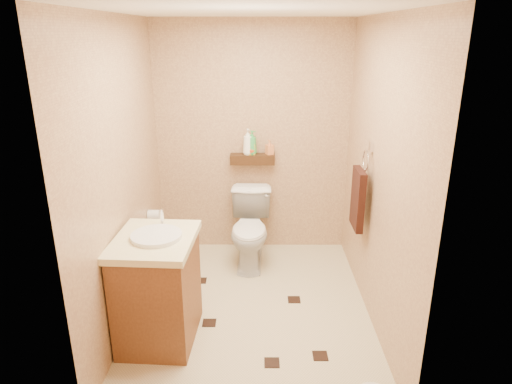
{
  "coord_description": "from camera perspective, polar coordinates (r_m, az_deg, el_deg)",
  "views": [
    {
      "loc": [
        0.06,
        -3.39,
        2.27
      ],
      "look_at": [
        0.04,
        0.25,
        0.98
      ],
      "focal_mm": 32.0,
      "sensor_mm": 36.0,
      "label": 1
    }
  ],
  "objects": [
    {
      "name": "ground",
      "position": [
        4.08,
        -0.61,
        -14.32
      ],
      "size": [
        2.5,
        2.5,
        0.0
      ],
      "primitive_type": "plane",
      "color": "beige",
      "rests_on": "ground"
    },
    {
      "name": "wall_back",
      "position": [
        4.76,
        -0.45,
        6.49
      ],
      "size": [
        2.0,
        0.04,
        2.4
      ],
      "primitive_type": "cube",
      "color": "tan",
      "rests_on": "ground"
    },
    {
      "name": "wall_front",
      "position": [
        2.4,
        -1.15,
        -7.08
      ],
      "size": [
        2.0,
        0.04,
        2.4
      ],
      "primitive_type": "cube",
      "color": "tan",
      "rests_on": "ground"
    },
    {
      "name": "wall_left",
      "position": [
        3.71,
        -16.33,
        1.9
      ],
      "size": [
        0.04,
        2.5,
        2.4
      ],
      "primitive_type": "cube",
      "color": "tan",
      "rests_on": "ground"
    },
    {
      "name": "wall_right",
      "position": [
        3.68,
        15.09,
        1.87
      ],
      "size": [
        0.04,
        2.5,
        2.4
      ],
      "primitive_type": "cube",
      "color": "tan",
      "rests_on": "ground"
    },
    {
      "name": "ceiling",
      "position": [
        3.39,
        -0.77,
        21.66
      ],
      "size": [
        2.0,
        2.5,
        0.02
      ],
      "primitive_type": "cube",
      "color": "white",
      "rests_on": "wall_back"
    },
    {
      "name": "wall_shelf",
      "position": [
        4.73,
        -0.45,
        4.14
      ],
      "size": [
        0.46,
        0.14,
        0.1
      ],
      "primitive_type": "cube",
      "color": "#3C2110",
      "rests_on": "wall_back"
    },
    {
      "name": "floor_accents",
      "position": [
        4.03,
        -0.0,
        -14.72
      ],
      "size": [
        1.12,
        1.41,
        0.01
      ],
      "color": "black",
      "rests_on": "ground"
    },
    {
      "name": "toilet",
      "position": [
        4.63,
        -0.71,
        -4.71
      ],
      "size": [
        0.43,
        0.74,
        0.75
      ],
      "primitive_type": "imported",
      "rotation": [
        0.0,
        0.0,
        -0.02
      ],
      "color": "white",
      "rests_on": "ground"
    },
    {
      "name": "vanity",
      "position": [
        3.6,
        -12.16,
        -11.57
      ],
      "size": [
        0.61,
        0.73,
        0.99
      ],
      "rotation": [
        0.0,
        0.0,
        -0.06
      ],
      "color": "brown",
      "rests_on": "ground"
    },
    {
      "name": "toilet_brush",
      "position": [
        4.66,
        -10.73,
        -7.89
      ],
      "size": [
        0.1,
        0.1,
        0.44
      ],
      "color": "#185F62",
      "rests_on": "ground"
    },
    {
      "name": "towel_ring",
      "position": [
        3.97,
        12.69,
        -0.53
      ],
      "size": [
        0.12,
        0.3,
        0.76
      ],
      "color": "silver",
      "rests_on": "wall_right"
    },
    {
      "name": "toilet_paper",
      "position": [
        4.49,
        -12.64,
        -2.88
      ],
      "size": [
        0.12,
        0.11,
        0.12
      ],
      "color": "white",
      "rests_on": "wall_left"
    },
    {
      "name": "bottle_a",
      "position": [
        4.69,
        -1.02,
        6.3
      ],
      "size": [
        0.13,
        0.13,
        0.27
      ],
      "primitive_type": "imported",
      "rotation": [
        0.0,
        0.0,
        0.29
      ],
      "color": "white",
      "rests_on": "wall_shelf"
    },
    {
      "name": "bottle_b",
      "position": [
        4.7,
        -0.61,
        5.73
      ],
      "size": [
        0.08,
        0.08,
        0.17
      ],
      "primitive_type": "imported",
      "rotation": [
        0.0,
        0.0,
        0.08
      ],
      "color": "gold",
      "rests_on": "wall_shelf"
    },
    {
      "name": "bottle_c",
      "position": [
        4.7,
        -0.56,
        5.48
      ],
      "size": [
        0.1,
        0.1,
        0.13
      ],
      "primitive_type": "imported",
      "rotation": [
        0.0,
        0.0,
        6.26
      ],
      "color": "#C44017",
      "rests_on": "wall_shelf"
    },
    {
      "name": "bottle_d",
      "position": [
        4.69,
        -0.5,
        6.2
      ],
      "size": [
        0.13,
        0.13,
        0.25
      ],
      "primitive_type": "imported",
      "rotation": [
        0.0,
        0.0,
        1.06
      ],
      "color": "green",
      "rests_on": "wall_shelf"
    },
    {
      "name": "bottle_e",
      "position": [
        4.7,
        1.7,
        5.61
      ],
      "size": [
        0.09,
        0.09,
        0.15
      ],
      "primitive_type": "imported",
      "rotation": [
        0.0,
        0.0,
        3.67
      ],
      "color": "#E0834A",
      "rests_on": "wall_shelf"
    }
  ]
}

